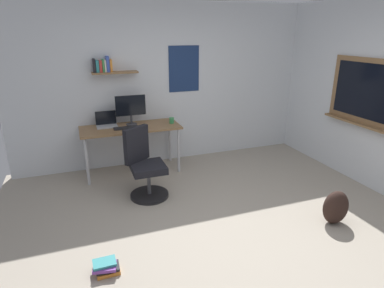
% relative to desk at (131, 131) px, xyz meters
% --- Properties ---
extents(ground_plane, '(5.20, 5.20, 0.00)m').
position_rel_desk_xyz_m(ground_plane, '(0.70, -2.06, -0.68)').
color(ground_plane, '#9E9384').
rests_on(ground_plane, ground).
extents(wall_back, '(5.00, 0.30, 2.60)m').
position_rel_desk_xyz_m(wall_back, '(0.69, 0.39, 0.63)').
color(wall_back, silver).
rests_on(wall_back, ground).
extents(desk, '(1.50, 0.61, 0.75)m').
position_rel_desk_xyz_m(desk, '(0.00, 0.00, 0.00)').
color(desk, olive).
rests_on(desk, ground).
extents(office_chair, '(0.56, 0.57, 0.95)m').
position_rel_desk_xyz_m(office_chair, '(0.03, -0.85, -0.27)').
color(office_chair, black).
rests_on(office_chair, ground).
extents(laptop, '(0.31, 0.21, 0.23)m').
position_rel_desk_xyz_m(laptop, '(-0.34, 0.15, 0.13)').
color(laptop, '#ADAFB5').
rests_on(laptop, desk).
extents(monitor_primary, '(0.46, 0.17, 0.46)m').
position_rel_desk_xyz_m(monitor_primary, '(0.04, 0.10, 0.35)').
color(monitor_primary, '#38383D').
rests_on(monitor_primary, desk).
extents(keyboard, '(0.37, 0.13, 0.02)m').
position_rel_desk_xyz_m(keyboard, '(-0.08, -0.08, 0.09)').
color(keyboard, black).
rests_on(keyboard, desk).
extents(computer_mouse, '(0.10, 0.06, 0.03)m').
position_rel_desk_xyz_m(computer_mouse, '(0.20, -0.08, 0.09)').
color(computer_mouse, '#262628').
rests_on(computer_mouse, desk).
extents(coffee_mug, '(0.08, 0.08, 0.09)m').
position_rel_desk_xyz_m(coffee_mug, '(0.65, -0.03, 0.12)').
color(coffee_mug, '#338C4C').
rests_on(coffee_mug, desk).
extents(backpack, '(0.32, 0.22, 0.41)m').
position_rel_desk_xyz_m(backpack, '(1.96, -2.28, -0.47)').
color(backpack, black).
rests_on(backpack, ground).
extents(book_stack_on_floor, '(0.25, 0.19, 0.12)m').
position_rel_desk_xyz_m(book_stack_on_floor, '(-0.65, -2.22, -0.62)').
color(book_stack_on_floor, orange).
rests_on(book_stack_on_floor, ground).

